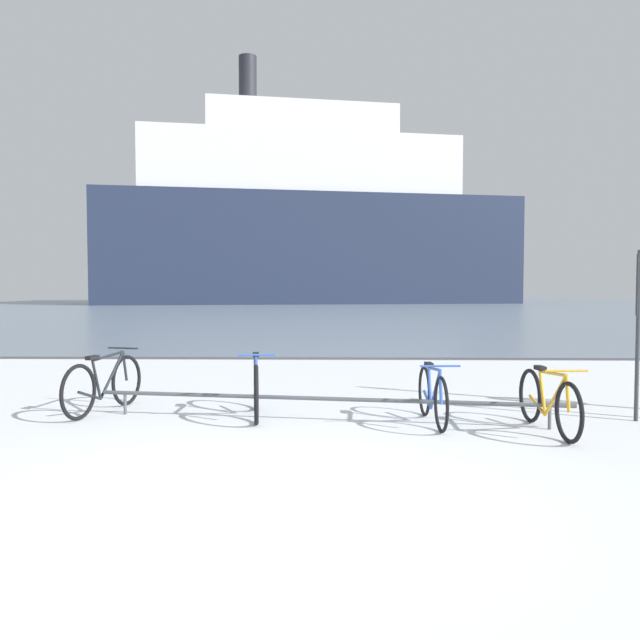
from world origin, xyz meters
TOP-DOWN VIEW (x-y plane):
  - ground at (0.00, 53.90)m, footprint 80.00×132.00m
  - bike_rack at (0.57, 2.91)m, footprint 5.78×0.91m
  - bicycle_0 at (-2.35, 3.42)m, footprint 0.58×1.72m
  - bicycle_1 at (-0.32, 3.18)m, footprint 0.46×1.68m
  - bicycle_2 at (1.85, 2.80)m, footprint 0.46×1.60m
  - bicycle_3 at (3.09, 2.38)m, footprint 0.46×1.73m
  - ferry_ship at (-2.39, 65.41)m, footprint 45.57×19.08m

SIDE VIEW (x-z plane):
  - ground at x=0.00m, z-range -0.08..0.00m
  - bike_rack at x=0.57m, z-range 0.12..0.42m
  - bicycle_2 at x=1.85m, z-range -0.03..0.72m
  - bicycle_3 at x=3.09m, z-range -0.04..0.73m
  - bicycle_0 at x=-2.35m, z-range -0.04..0.78m
  - bicycle_1 at x=-0.32m, z-range -0.04..0.80m
  - ferry_ship at x=-2.39m, z-range -4.28..21.71m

